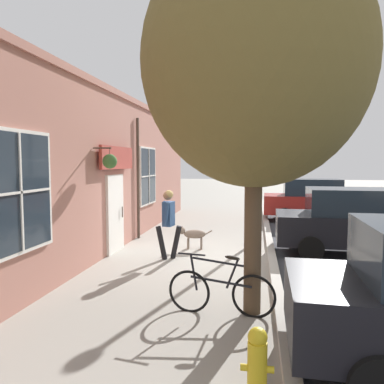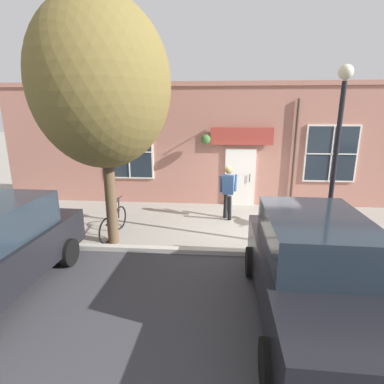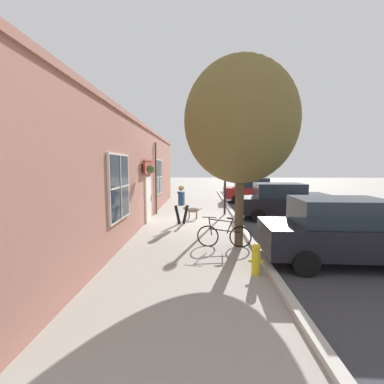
{
  "view_description": "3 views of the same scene",
  "coord_description": "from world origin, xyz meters",
  "px_view_note": "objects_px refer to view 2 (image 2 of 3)",
  "views": [
    {
      "loc": [
        1.58,
        -9.62,
        2.43
      ],
      "look_at": [
        -0.19,
        0.7,
        1.6
      ],
      "focal_mm": 35.0,
      "sensor_mm": 36.0,
      "label": 1
    },
    {
      "loc": [
        8.72,
        -0.98,
        3.33
      ],
      "look_at": [
        -0.02,
        -1.68,
        1.02
      ],
      "focal_mm": 28.0,
      "sensor_mm": 36.0,
      "label": 2
    },
    {
      "loc": [
        0.31,
        -11.87,
        2.59
      ],
      "look_at": [
        -0.16,
        1.16,
        1.26
      ],
      "focal_mm": 24.0,
      "sensor_mm": 36.0,
      "label": 3
    }
  ],
  "objects_px": {
    "dog_on_leash": "(266,211)",
    "parked_car_mid_block": "(314,270)",
    "pedestrian_walking": "(228,187)",
    "leaning_bicycle": "(114,222)",
    "street_lamp": "(338,133)",
    "fire_hydrant": "(29,227)",
    "street_tree_by_curb": "(102,89)"
  },
  "relations": [
    {
      "from": "street_tree_by_curb",
      "to": "leaning_bicycle",
      "type": "height_order",
      "value": "street_tree_by_curb"
    },
    {
      "from": "dog_on_leash",
      "to": "street_lamp",
      "type": "bearing_deg",
      "value": 34.29
    },
    {
      "from": "street_tree_by_curb",
      "to": "leaning_bicycle",
      "type": "bearing_deg",
      "value": -165.4
    },
    {
      "from": "leaning_bicycle",
      "to": "street_lamp",
      "type": "relative_size",
      "value": 0.4
    },
    {
      "from": "leaning_bicycle",
      "to": "fire_hydrant",
      "type": "bearing_deg",
      "value": -74.93
    },
    {
      "from": "leaning_bicycle",
      "to": "street_lamp",
      "type": "bearing_deg",
      "value": 84.57
    },
    {
      "from": "parked_car_mid_block",
      "to": "dog_on_leash",
      "type": "bearing_deg",
      "value": -179.54
    },
    {
      "from": "street_tree_by_curb",
      "to": "parked_car_mid_block",
      "type": "xyz_separation_m",
      "value": [
        2.73,
        4.32,
        -3.0
      ]
    },
    {
      "from": "street_tree_by_curb",
      "to": "fire_hydrant",
      "type": "bearing_deg",
      "value": -87.06
    },
    {
      "from": "street_tree_by_curb",
      "to": "pedestrian_walking",
      "type": "bearing_deg",
      "value": 123.67
    },
    {
      "from": "street_tree_by_curb",
      "to": "street_lamp",
      "type": "xyz_separation_m",
      "value": [
        0.07,
        5.46,
        -0.99
      ]
    },
    {
      "from": "dog_on_leash",
      "to": "leaning_bicycle",
      "type": "relative_size",
      "value": 0.59
    },
    {
      "from": "pedestrian_walking",
      "to": "parked_car_mid_block",
      "type": "distance_m",
      "value": 4.95
    },
    {
      "from": "pedestrian_walking",
      "to": "leaning_bicycle",
      "type": "height_order",
      "value": "pedestrian_walking"
    },
    {
      "from": "street_lamp",
      "to": "dog_on_leash",
      "type": "bearing_deg",
      "value": -145.71
    },
    {
      "from": "pedestrian_walking",
      "to": "fire_hydrant",
      "type": "relative_size",
      "value": 2.26
    },
    {
      "from": "dog_on_leash",
      "to": "parked_car_mid_block",
      "type": "xyz_separation_m",
      "value": [
        4.39,
        0.04,
        0.46
      ]
    },
    {
      "from": "parked_car_mid_block",
      "to": "street_lamp",
      "type": "height_order",
      "value": "street_lamp"
    },
    {
      "from": "leaning_bicycle",
      "to": "street_lamp",
      "type": "distance_m",
      "value": 6.14
    },
    {
      "from": "pedestrian_walking",
      "to": "dog_on_leash",
      "type": "height_order",
      "value": "pedestrian_walking"
    },
    {
      "from": "dog_on_leash",
      "to": "fire_hydrant",
      "type": "bearing_deg",
      "value": -74.78
    },
    {
      "from": "street_lamp",
      "to": "fire_hydrant",
      "type": "xyz_separation_m",
      "value": [
        0.04,
        -7.7,
        -2.49
      ]
    },
    {
      "from": "parked_car_mid_block",
      "to": "street_tree_by_curb",
      "type": "bearing_deg",
      "value": -122.32
    },
    {
      "from": "pedestrian_walking",
      "to": "parked_car_mid_block",
      "type": "height_order",
      "value": "parked_car_mid_block"
    },
    {
      "from": "fire_hydrant",
      "to": "pedestrian_walking",
      "type": "bearing_deg",
      "value": 112.23
    },
    {
      "from": "pedestrian_walking",
      "to": "leaning_bicycle",
      "type": "relative_size",
      "value": 1.0
    },
    {
      "from": "parked_car_mid_block",
      "to": "fire_hydrant",
      "type": "bearing_deg",
      "value": -111.76
    },
    {
      "from": "dog_on_leash",
      "to": "street_lamp",
      "type": "height_order",
      "value": "street_lamp"
    },
    {
      "from": "street_tree_by_curb",
      "to": "fire_hydrant",
      "type": "height_order",
      "value": "street_tree_by_curb"
    },
    {
      "from": "pedestrian_walking",
      "to": "street_tree_by_curb",
      "type": "relative_size",
      "value": 0.29
    },
    {
      "from": "street_lamp",
      "to": "parked_car_mid_block",
      "type": "bearing_deg",
      "value": -23.35
    },
    {
      "from": "dog_on_leash",
      "to": "street_tree_by_curb",
      "type": "bearing_deg",
      "value": -68.82
    }
  ]
}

